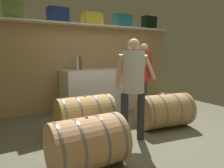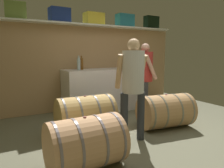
{
  "view_description": "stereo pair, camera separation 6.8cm",
  "coord_description": "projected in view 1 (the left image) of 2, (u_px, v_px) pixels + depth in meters",
  "views": [
    {
      "loc": [
        -2.06,
        -2.35,
        1.3
      ],
      "look_at": [
        -0.49,
        0.43,
        0.84
      ],
      "focal_mm": 33.95,
      "sensor_mm": 36.0,
      "label": 1
    },
    {
      "loc": [
        -2.0,
        -2.38,
        1.3
      ],
      "look_at": [
        -0.49,
        0.43,
        0.84
      ],
      "focal_mm": 33.95,
      "sensor_mm": 36.0,
      "label": 2
    }
  ],
  "objects": [
    {
      "name": "visitor_tasting",
      "position": [
        144.0,
        72.0,
        4.36
      ],
      "size": [
        0.45,
        0.51,
        1.5
      ],
      "rotation": [
        0.0,
        0.0,
        -2.07
      ],
      "color": "#313539",
      "rests_on": "ground"
    },
    {
      "name": "toolcase_black",
      "position": [
        149.0,
        23.0,
        5.56
      ],
      "size": [
        0.4,
        0.21,
        0.32
      ],
      "primitive_type": "cube",
      "rotation": [
        0.0,
        0.0,
        0.06
      ],
      "color": "black",
      "rests_on": "high_shelf_board"
    },
    {
      "name": "wine_glass",
      "position": [
        118.0,
        65.0,
        4.73
      ],
      "size": [
        0.07,
        0.07,
        0.12
      ],
      "color": "white",
      "rests_on": "work_cabinet"
    },
    {
      "name": "wine_bottle_amber",
      "position": [
        80.0,
        63.0,
        4.59
      ],
      "size": [
        0.07,
        0.07,
        0.3
      ],
      "color": "brown",
      "rests_on": "work_cabinet"
    },
    {
      "name": "toolcase_olive",
      "position": [
        13.0,
        10.0,
        3.96
      ],
      "size": [
        0.38,
        0.24,
        0.32
      ],
      "primitive_type": "cube",
      "rotation": [
        0.0,
        0.0,
        -0.03
      ],
      "color": "olive",
      "rests_on": "high_shelf_board"
    },
    {
      "name": "back_wall_panel",
      "position": [
        91.0,
        68.0,
        5.06
      ],
      "size": [
        4.43,
        0.1,
        1.9
      ],
      "primitive_type": "cube",
      "color": "tan",
      "rests_on": "ground"
    },
    {
      "name": "work_cabinet",
      "position": [
        101.0,
        90.0,
        4.82
      ],
      "size": [
        1.72,
        0.67,
        0.95
      ],
      "primitive_type": "cube",
      "color": "white",
      "rests_on": "ground"
    },
    {
      "name": "ground_plane",
      "position": [
        132.0,
        129.0,
        3.71
      ],
      "size": [
        5.63,
        7.81,
        0.02
      ],
      "primitive_type": "cube",
      "color": "#676750"
    },
    {
      "name": "winemaker_pouring",
      "position": [
        133.0,
        79.0,
        3.07
      ],
      "size": [
        0.47,
        0.39,
        1.51
      ],
      "rotation": [
        0.0,
        0.0,
        -0.15
      ],
      "color": "#2C3035",
      "rests_on": "ground"
    },
    {
      "name": "wine_barrel_near",
      "position": [
        165.0,
        111.0,
        3.74
      ],
      "size": [
        0.98,
        0.7,
        0.6
      ],
      "rotation": [
        0.0,
        0.0,
        -0.14
      ],
      "color": "tan",
      "rests_on": "ground"
    },
    {
      "name": "wine_bottle_clear",
      "position": [
        77.0,
        63.0,
        4.46
      ],
      "size": [
        0.07,
        0.07,
        0.3
      ],
      "color": "#ACC1C1",
      "rests_on": "work_cabinet"
    },
    {
      "name": "wine_bottle_green",
      "position": [
        124.0,
        63.0,
        4.76
      ],
      "size": [
        0.08,
        0.08,
        0.33
      ],
      "color": "#2D5630",
      "rests_on": "work_cabinet"
    },
    {
      "name": "toolcase_yellow",
      "position": [
        92.0,
        19.0,
        4.76
      ],
      "size": [
        0.44,
        0.31,
        0.26
      ],
      "primitive_type": "cube",
      "rotation": [
        0.0,
        0.0,
        0.06
      ],
      "color": "gold",
      "rests_on": "high_shelf_board"
    },
    {
      "name": "toolcase_navy",
      "position": [
        58.0,
        15.0,
        4.38
      ],
      "size": [
        0.43,
        0.3,
        0.3
      ],
      "primitive_type": "cube",
      "rotation": [
        0.0,
        0.0,
        0.07
      ],
      "color": "navy",
      "rests_on": "high_shelf_board"
    },
    {
      "name": "toolcase_teal",
      "position": [
        123.0,
        21.0,
        5.16
      ],
      "size": [
        0.43,
        0.26,
        0.3
      ],
      "primitive_type": "cube",
      "rotation": [
        0.0,
        0.0,
        0.04
      ],
      "color": "#227084",
      "rests_on": "high_shelf_board"
    },
    {
      "name": "wine_barrel_flank",
      "position": [
        85.0,
        115.0,
        3.4
      ],
      "size": [
        0.9,
        0.65,
        0.63
      ],
      "rotation": [
        0.0,
        0.0,
        -0.02
      ],
      "color": "tan",
      "rests_on": "ground"
    },
    {
      "name": "high_shelf_board",
      "position": [
        93.0,
        26.0,
        4.79
      ],
      "size": [
        4.07,
        0.4,
        0.03
      ],
      "primitive_type": "cube",
      "color": "silver",
      "rests_on": "back_wall_panel"
    },
    {
      "name": "wine_barrel_far",
      "position": [
        87.0,
        143.0,
        2.38
      ],
      "size": [
        0.85,
        0.62,
        0.61
      ],
      "rotation": [
        0.0,
        0.0,
        0.03
      ],
      "color": "tan",
      "rests_on": "ground"
    }
  ]
}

